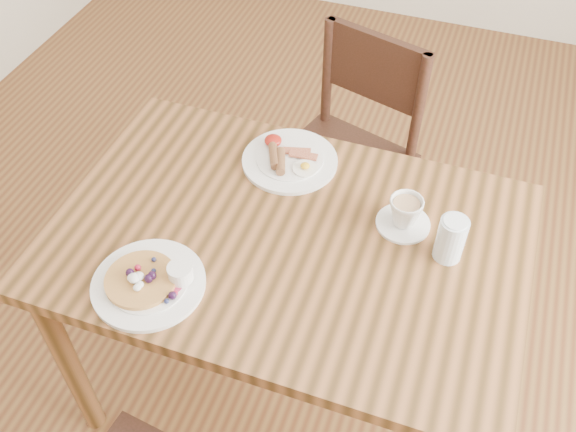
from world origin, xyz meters
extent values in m
plane|color=brown|center=(0.00, 0.00, 0.00)|extent=(5.00, 5.00, 0.00)
cube|color=brown|center=(0.00, 0.00, 0.73)|extent=(1.20, 0.80, 0.04)
cylinder|color=brown|center=(-0.54, -0.34, 0.35)|extent=(0.06, 0.06, 0.71)
cylinder|color=brown|center=(0.54, 0.34, 0.35)|extent=(0.06, 0.06, 0.71)
cylinder|color=brown|center=(-0.54, 0.34, 0.35)|extent=(0.06, 0.06, 0.71)
cube|color=#3A1C15|center=(-0.03, 0.60, 0.45)|extent=(0.52, 0.52, 0.04)
cylinder|color=#3A1C15|center=(-0.25, 0.48, 0.21)|extent=(0.04, 0.04, 0.43)
cylinder|color=#3A1C15|center=(0.09, 0.38, 0.21)|extent=(0.04, 0.04, 0.43)
cylinder|color=#3A1C15|center=(-0.15, 0.83, 0.21)|extent=(0.04, 0.04, 0.43)
cylinder|color=#3A1C15|center=(0.20, 0.72, 0.21)|extent=(0.04, 0.04, 0.43)
cylinder|color=#3A1C15|center=(0.20, 0.72, 0.67)|extent=(0.04, 0.04, 0.43)
cylinder|color=#3A1C15|center=(-0.15, 0.83, 0.67)|extent=(0.04, 0.04, 0.43)
cube|color=#3A1C15|center=(0.03, 0.78, 0.76)|extent=(0.37, 0.14, 0.24)
cylinder|color=white|center=(-0.26, -0.26, 0.76)|extent=(0.27, 0.27, 0.01)
cylinder|color=white|center=(-0.26, -0.26, 0.76)|extent=(0.19, 0.19, 0.01)
cylinder|color=#B22D59|center=(-0.21, -0.25, 0.77)|extent=(0.07, 0.07, 0.00)
cylinder|color=#C68C47|center=(-0.27, -0.27, 0.77)|extent=(0.17, 0.17, 0.01)
ellipsoid|color=white|center=(-0.28, -0.27, 0.79)|extent=(0.03, 0.03, 0.02)
ellipsoid|color=white|center=(-0.26, -0.30, 0.79)|extent=(0.02, 0.02, 0.01)
cylinder|color=white|center=(-0.19, -0.23, 0.79)|extent=(0.06, 0.06, 0.04)
cylinder|color=#591E07|center=(-0.19, -0.23, 0.80)|extent=(0.05, 0.05, 0.00)
sphere|color=black|center=(-0.24, -0.25, 0.79)|extent=(0.02, 0.02, 0.02)
sphere|color=#1E234C|center=(-0.24, -0.23, 0.78)|extent=(0.01, 0.01, 0.01)
sphere|color=#1E234C|center=(-0.27, -0.21, 0.78)|extent=(0.01, 0.01, 0.01)
sphere|color=#B21938|center=(-0.28, -0.24, 0.79)|extent=(0.02, 0.02, 0.02)
sphere|color=black|center=(-0.29, -0.26, 0.79)|extent=(0.02, 0.02, 0.02)
sphere|color=#1E234C|center=(-0.27, -0.29, 0.78)|extent=(0.01, 0.01, 0.01)
sphere|color=black|center=(-0.25, -0.27, 0.79)|extent=(0.02, 0.02, 0.02)
sphere|color=#1E234C|center=(-0.19, -0.31, 0.77)|extent=(0.01, 0.01, 0.01)
sphere|color=#B21938|center=(-0.18, -0.27, 0.77)|extent=(0.01, 0.01, 0.01)
sphere|color=black|center=(-0.18, -0.23, 0.78)|extent=(0.02, 0.02, 0.02)
sphere|color=#1E234C|center=(-0.21, -0.20, 0.77)|extent=(0.01, 0.01, 0.01)
cylinder|color=white|center=(-0.09, 0.26, 0.76)|extent=(0.27, 0.27, 0.01)
cylinder|color=white|center=(-0.09, 0.26, 0.76)|extent=(0.19, 0.19, 0.01)
cylinder|color=brown|center=(-0.13, 0.24, 0.78)|extent=(0.06, 0.10, 0.03)
cylinder|color=brown|center=(-0.10, 0.23, 0.78)|extent=(0.06, 0.10, 0.03)
cube|color=maroon|center=(-0.08, 0.29, 0.77)|extent=(0.08, 0.04, 0.01)
cube|color=maroon|center=(-0.05, 0.28, 0.77)|extent=(0.08, 0.03, 0.01)
cylinder|color=white|center=(-0.03, 0.23, 0.77)|extent=(0.07, 0.07, 0.00)
ellipsoid|color=yellow|center=(-0.03, 0.23, 0.78)|extent=(0.03, 0.03, 0.01)
ellipsoid|color=#A5190F|center=(-0.15, 0.30, 0.78)|extent=(0.05, 0.05, 0.03)
cylinder|color=white|center=(0.27, 0.13, 0.75)|extent=(0.14, 0.14, 0.01)
imported|color=white|center=(0.27, 0.13, 0.80)|extent=(0.12, 0.12, 0.08)
cylinder|color=tan|center=(0.27, 0.13, 0.83)|extent=(0.07, 0.07, 0.00)
cylinder|color=silver|center=(0.39, 0.07, 0.81)|extent=(0.07, 0.07, 0.12)
camera|label=1|loc=(0.36, -1.01, 1.97)|focal=40.00mm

